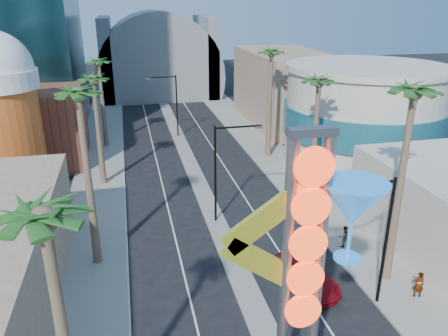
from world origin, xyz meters
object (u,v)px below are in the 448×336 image
Objects in this scene: neon_sign at (323,255)px; pedestrian_b at (344,236)px; red_pickup at (307,275)px; pedestrian_a at (419,285)px.

neon_sign is 7.70× the size of pedestrian_b.
pedestrian_a is at bearing -29.66° from red_pickup.
red_pickup is at bearing -10.23° from pedestrian_a.
pedestrian_a reaches higher than red_pickup.
pedestrian_a is at bearing 104.73° from pedestrian_b.
neon_sign is at bearing 56.76° from pedestrian_b.
neon_sign reaches higher than pedestrian_b.
pedestrian_a is 6.40m from pedestrian_b.
red_pickup is 3.25× the size of pedestrian_b.
pedestrian_b reaches higher than red_pickup.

